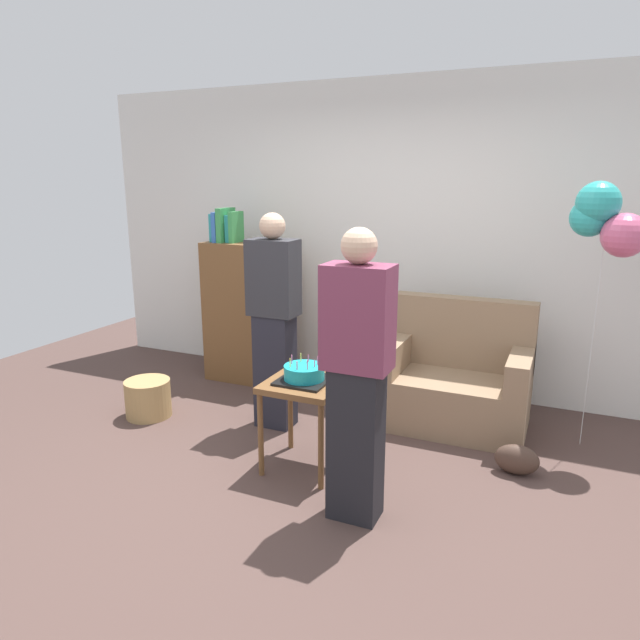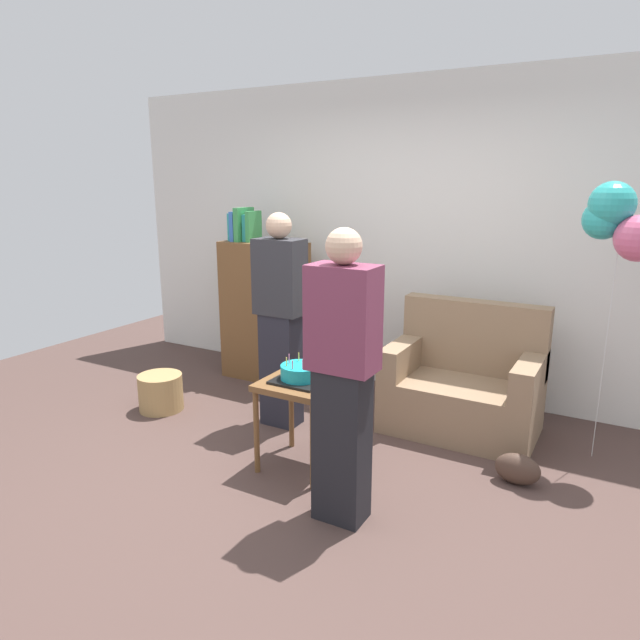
# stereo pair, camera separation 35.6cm
# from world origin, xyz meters

# --- Properties ---
(ground_plane) EXTENTS (8.00, 8.00, 0.00)m
(ground_plane) POSITION_xyz_m (0.00, 0.00, 0.00)
(ground_plane) COLOR #4C3833
(wall_back) EXTENTS (6.00, 0.10, 2.70)m
(wall_back) POSITION_xyz_m (0.00, 2.05, 1.35)
(wall_back) COLOR silver
(wall_back) RESTS_ON ground_plane
(couch) EXTENTS (1.10, 0.70, 0.96)m
(couch) POSITION_xyz_m (0.71, 1.36, 0.34)
(couch) COLOR #8C7054
(couch) RESTS_ON ground_plane
(bookshelf) EXTENTS (0.80, 0.36, 1.61)m
(bookshelf) POSITION_xyz_m (-1.26, 1.57, 0.68)
(bookshelf) COLOR brown
(bookshelf) RESTS_ON ground_plane
(side_table) EXTENTS (0.48, 0.48, 0.60)m
(side_table) POSITION_xyz_m (-0.05, 0.25, 0.51)
(side_table) COLOR brown
(side_table) RESTS_ON ground_plane
(birthday_cake) EXTENTS (0.32, 0.32, 0.17)m
(birthday_cake) POSITION_xyz_m (-0.05, 0.25, 0.65)
(birthday_cake) COLOR black
(birthday_cake) RESTS_ON side_table
(person_blowing_candles) EXTENTS (0.36, 0.22, 1.63)m
(person_blowing_candles) POSITION_xyz_m (-0.54, 0.77, 0.83)
(person_blowing_candles) COLOR #23232D
(person_blowing_candles) RESTS_ON ground_plane
(person_holding_cake) EXTENTS (0.36, 0.22, 1.63)m
(person_holding_cake) POSITION_xyz_m (0.45, -0.14, 0.83)
(person_holding_cake) COLOR black
(person_holding_cake) RESTS_ON ground_plane
(wicker_basket) EXTENTS (0.36, 0.36, 0.30)m
(wicker_basket) POSITION_xyz_m (-1.56, 0.50, 0.15)
(wicker_basket) COLOR #A88451
(wicker_basket) RESTS_ON ground_plane
(handbag) EXTENTS (0.28, 0.14, 0.20)m
(handbag) POSITION_xyz_m (1.24, 0.72, 0.10)
(handbag) COLOR #473328
(handbag) RESTS_ON ground_plane
(balloon_bunch) EXTENTS (0.48, 0.35, 1.85)m
(balloon_bunch) POSITION_xyz_m (1.62, 1.32, 1.61)
(balloon_bunch) COLOR silver
(balloon_bunch) RESTS_ON ground_plane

